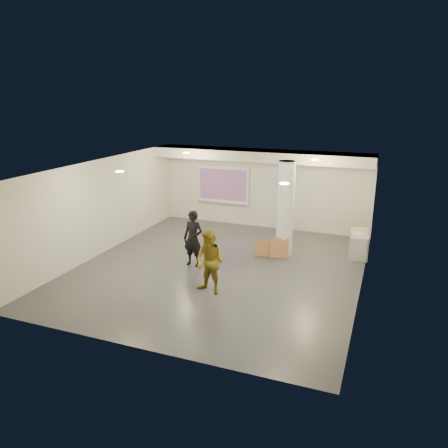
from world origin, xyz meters
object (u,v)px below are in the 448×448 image
at_px(projection_screen, 223,185).
at_px(woman, 193,239).
at_px(credenza, 359,244).
at_px(man, 210,262).
at_px(column, 285,209).

distance_m(projection_screen, woman, 4.62).
xyz_separation_m(credenza, woman, (-4.53, -2.67, 0.47)).
distance_m(woman, man, 1.95).
bearing_deg(man, woman, 141.38).
height_order(projection_screen, man, projection_screen).
relative_size(column, man, 1.79).
bearing_deg(woman, projection_screen, 104.74).
xyz_separation_m(column, man, (-1.12, -3.39, -0.66)).
height_order(projection_screen, woman, projection_screen).
distance_m(column, projection_screen, 4.08).
height_order(credenza, woman, woman).
relative_size(column, projection_screen, 1.43).
bearing_deg(projection_screen, column, -40.56).
height_order(column, credenza, column).
bearing_deg(woman, column, 43.38).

